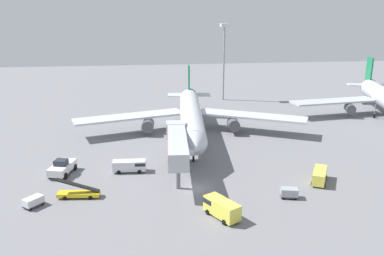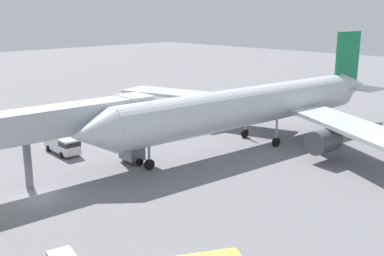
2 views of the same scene
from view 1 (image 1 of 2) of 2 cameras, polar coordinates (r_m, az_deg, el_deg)
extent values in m
plane|color=slate|center=(61.64, 0.47, -8.73)|extent=(300.00, 300.00, 0.00)
cylinder|color=silver|center=(84.48, -0.13, 1.78)|extent=(8.41, 37.03, 4.59)
cone|color=silver|center=(64.81, 0.39, -2.81)|extent=(4.93, 4.80, 4.50)
cone|color=silver|center=(105.60, -0.47, 4.95)|extent=(5.05, 7.19, 4.36)
cube|color=#147A47|center=(103.17, -0.46, 7.07)|extent=(0.91, 5.33, 7.35)
cube|color=silver|center=(103.52, 1.09, 4.84)|extent=(5.89, 4.42, 0.24)
cube|color=silver|center=(103.40, -1.98, 4.82)|extent=(5.89, 4.42, 0.24)
cube|color=silver|center=(89.64, 8.54, 1.77)|extent=(24.11, 16.19, 0.44)
cube|color=silver|center=(88.92, -9.01, 1.63)|extent=(24.99, 11.86, 0.44)
cylinder|color=#4C4C51|center=(87.91, 6.00, 0.50)|extent=(2.96, 3.65, 2.61)
cylinder|color=#4C4C51|center=(87.40, -6.38, 0.39)|extent=(2.96, 3.65, 2.61)
cylinder|color=gray|center=(71.62, 0.20, -3.32)|extent=(0.28, 0.28, 2.92)
cylinder|color=black|center=(72.12, 0.20, -4.41)|extent=(0.46, 1.13, 1.10)
cylinder|color=gray|center=(87.47, 1.56, 0.36)|extent=(0.28, 0.28, 2.92)
cylinder|color=black|center=(87.88, 1.55, -0.55)|extent=(0.46, 1.13, 1.10)
cylinder|color=gray|center=(87.32, -1.90, 0.33)|extent=(0.28, 0.28, 2.92)
cylinder|color=black|center=(87.74, -1.89, -0.58)|extent=(0.46, 1.13, 1.10)
cube|color=#B2B7C1|center=(62.53, -2.14, -2.54)|extent=(4.17, 16.30, 2.70)
cube|color=red|center=(62.51, -3.53, -2.56)|extent=(1.03, 13.51, 0.44)
cube|color=#B2B7C1|center=(70.77, -2.33, -0.26)|extent=(3.64, 3.04, 2.84)
cube|color=#232833|center=(71.95, -2.36, 0.22)|extent=(3.31, 0.48, 0.90)
cube|color=slate|center=(71.26, -2.28, -3.04)|extent=(2.67, 1.98, 4.15)
cylinder|color=black|center=(71.97, -3.40, -4.62)|extent=(0.36, 0.82, 0.80)
cylinder|color=black|center=(72.02, -1.13, -4.57)|extent=(0.36, 0.82, 0.80)
cylinder|color=slate|center=(60.82, -2.02, -6.75)|extent=(0.70, 0.70, 4.55)
cube|color=white|center=(69.79, -18.23, -5.46)|extent=(4.16, 6.42, 1.24)
cube|color=#232833|center=(69.17, -18.41, -4.73)|extent=(2.31, 2.23, 0.90)
cylinder|color=black|center=(67.88, -17.87, -6.62)|extent=(0.67, 1.17, 1.10)
cylinder|color=black|center=(68.99, -19.83, -6.44)|extent=(0.67, 1.17, 1.10)
cylinder|color=black|center=(71.10, -16.59, -5.44)|extent=(0.67, 1.17, 1.10)
cylinder|color=black|center=(72.16, -18.47, -5.29)|extent=(0.67, 1.17, 1.10)
cube|color=yellow|center=(60.94, -16.04, -9.13)|extent=(6.26, 2.25, 0.55)
cube|color=black|center=(60.37, -16.14, -7.96)|extent=(6.22, 1.53, 2.14)
cylinder|color=black|center=(60.87, -17.89, -9.62)|extent=(0.62, 0.28, 0.60)
cylinder|color=black|center=(62.20, -17.51, -9.00)|extent=(0.62, 0.28, 0.60)
cylinder|color=black|center=(59.95, -14.47, -9.73)|extent=(0.62, 0.28, 0.60)
cylinder|color=black|center=(61.30, -14.16, -9.11)|extent=(0.62, 0.28, 0.60)
cube|color=#E5DB4C|center=(53.27, 4.34, -11.44)|extent=(4.43, 5.74, 2.11)
cube|color=#1E232D|center=(54.30, 3.06, -10.29)|extent=(2.69, 2.54, 0.68)
cylinder|color=black|center=(54.30, 2.32, -12.03)|extent=(0.66, 0.78, 0.68)
cylinder|color=black|center=(55.44, 3.96, -11.42)|extent=(0.66, 0.78, 0.68)
cylinder|color=black|center=(52.08, 4.70, -13.41)|extent=(0.66, 0.78, 0.68)
cylinder|color=black|center=(53.26, 6.36, -12.73)|extent=(0.66, 0.78, 0.68)
cube|color=silver|center=(68.12, -9.05, -5.37)|extent=(5.64, 2.19, 1.73)
cube|color=#1E232D|center=(67.85, -7.47, -5.04)|extent=(1.88, 2.00, 0.55)
cylinder|color=black|center=(69.13, -7.54, -5.69)|extent=(0.70, 0.38, 0.68)
cylinder|color=black|center=(67.47, -7.61, -6.27)|extent=(0.70, 0.38, 0.68)
cylinder|color=black|center=(69.42, -10.38, -5.73)|extent=(0.70, 0.38, 0.68)
cylinder|color=black|center=(67.76, -10.53, -6.30)|extent=(0.70, 0.38, 0.68)
cube|color=#E5DB4C|center=(66.50, 17.96, -6.52)|extent=(4.26, 5.54, 1.79)
cube|color=#1E232D|center=(68.03, 18.12, -5.65)|extent=(2.49, 2.42, 0.57)
cylinder|color=black|center=(68.38, 17.26, -6.58)|extent=(0.63, 0.76, 0.68)
cylinder|color=black|center=(68.31, 18.77, -6.75)|extent=(0.63, 0.76, 0.68)
cylinder|color=black|center=(65.35, 16.99, -7.65)|extent=(0.63, 0.76, 0.68)
cylinder|color=black|center=(65.28, 18.57, -7.83)|extent=(0.63, 0.76, 0.68)
cube|color=#38383D|center=(60.35, 13.84, -9.51)|extent=(2.71, 2.02, 0.22)
cube|color=#999EA5|center=(60.07, 13.88, -8.95)|extent=(2.71, 2.02, 1.10)
cylinder|color=black|center=(59.67, 13.10, -9.89)|extent=(0.38, 0.20, 0.36)
cylinder|color=black|center=(60.90, 12.94, -9.32)|extent=(0.38, 0.20, 0.36)
cylinder|color=black|center=(59.92, 14.73, -9.90)|extent=(0.38, 0.20, 0.36)
cylinder|color=black|center=(61.15, 14.54, -9.33)|extent=(0.38, 0.20, 0.36)
cube|color=#38383D|center=(60.44, -21.90, -10.24)|extent=(2.85, 2.94, 0.22)
cube|color=silver|center=(60.18, -21.96, -9.72)|extent=(2.85, 2.94, 1.01)
cylinder|color=black|center=(61.45, -21.54, -9.86)|extent=(0.33, 0.35, 0.36)
cylinder|color=black|center=(60.43, -20.79, -10.24)|extent=(0.33, 0.35, 0.36)
cylinder|color=black|center=(60.57, -22.98, -10.43)|extent=(0.33, 0.35, 0.36)
cylinder|color=black|center=(59.53, -22.24, -10.82)|extent=(0.33, 0.35, 0.36)
cone|color=#B7BCC6|center=(130.11, 23.79, 5.79)|extent=(6.19, 7.78, 4.54)
cube|color=#147A47|center=(127.85, 24.22, 7.59)|extent=(1.76, 5.26, 7.65)
cube|color=#B7BCC6|center=(128.84, 25.29, 5.63)|extent=(6.57, 5.28, 0.24)
cube|color=#B7BCC6|center=(127.21, 22.82, 5.79)|extent=(6.57, 5.28, 0.24)
cube|color=#B7BCC6|center=(109.45, 19.80, 3.67)|extent=(23.37, 7.99, 0.44)
cylinder|color=#4C4C51|center=(109.29, 21.87, 2.64)|extent=(3.12, 3.62, 2.38)
cylinder|color=gray|center=(111.43, 24.91, 2.35)|extent=(0.28, 0.28, 2.96)
cylinder|color=black|center=(111.76, 24.82, 1.61)|extent=(0.63, 1.15, 1.10)
cylinder|color=#93969B|center=(121.52, 4.61, 9.18)|extent=(0.56, 0.56, 22.00)
cube|color=silver|center=(120.62, 4.73, 14.61)|extent=(2.40, 2.40, 1.00)
camera|label=2|loc=(59.47, 40.96, 2.37)|focal=43.15mm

